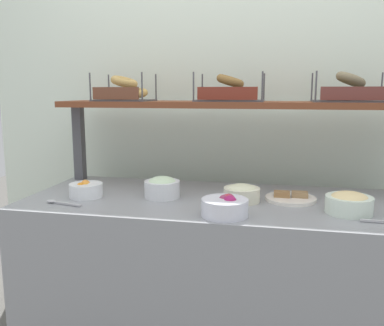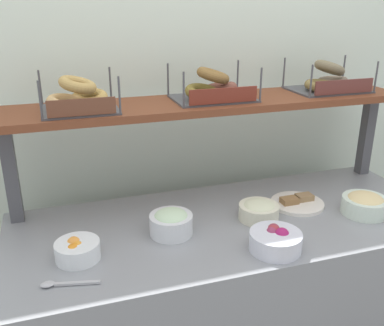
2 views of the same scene
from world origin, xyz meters
name	(u,v)px [view 1 (image 1 of 2)]	position (x,y,z in m)	size (l,w,h in m)	color
back_wall	(234,115)	(0.00, 0.55, 1.20)	(2.95, 0.06, 2.40)	white
deli_counter	(218,287)	(0.00, 0.00, 0.42)	(1.75, 0.70, 0.85)	gray
shelf_riser_left	(79,143)	(-0.81, 0.27, 1.05)	(0.05, 0.05, 0.40)	#4C4C51
upper_shelf	(228,104)	(0.00, 0.27, 1.26)	(1.71, 0.32, 0.03)	brown
bowl_potato_salad	(242,193)	(0.10, -0.02, 0.89)	(0.16, 0.16, 0.08)	#EDE9CA
bowl_beet_salad	(225,206)	(0.06, -0.24, 0.89)	(0.18, 0.18, 0.08)	white
bowl_scallion_spread	(162,187)	(-0.26, -0.02, 0.90)	(0.16, 0.16, 0.10)	white
bowl_fruit_salad	(86,189)	(-0.61, -0.08, 0.88)	(0.15, 0.15, 0.08)	white
bowl_egg_salad	(349,203)	(0.53, -0.10, 0.89)	(0.18, 0.18, 0.09)	white
serving_plate_white	(291,198)	(0.31, 0.05, 0.86)	(0.22, 0.22, 0.04)	white
serving_spoon_by_edge	(58,202)	(-0.67, -0.22, 0.86)	(0.18, 0.06, 0.01)	#B7B7BC
bagel_basket_sesame	(124,92)	(-0.54, 0.25, 1.33)	(0.28, 0.25, 0.14)	#4C4C51
bagel_basket_cinnamon_raisin	(230,92)	(0.01, 0.28, 1.33)	(0.33, 0.26, 0.14)	#4C4C51
bagel_basket_poppy	(349,92)	(0.57, 0.28, 1.33)	(0.34, 0.26, 0.15)	#4C4C51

